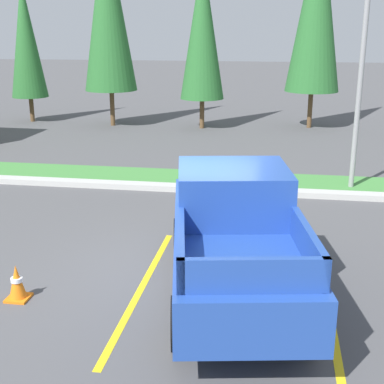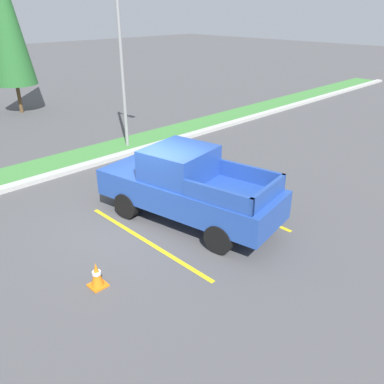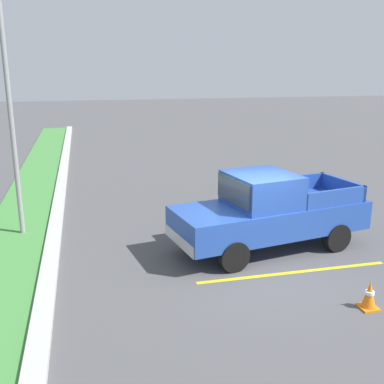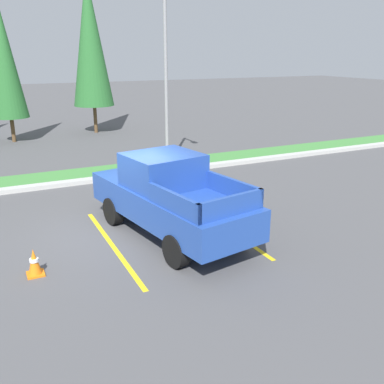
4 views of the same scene
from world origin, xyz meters
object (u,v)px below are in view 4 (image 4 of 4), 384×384
object	(u,v)px
cypress_tree_center	(4,59)
cypress_tree_right_inner	(90,40)
traffic_cone	(34,263)
pickup_truck_main	(169,196)
street_light	(167,70)

from	to	relation	value
cypress_tree_center	cypress_tree_right_inner	size ratio (longest dim) A/B	0.81
cypress_tree_center	traffic_cone	bearing A→B (deg)	-92.98
cypress_tree_center	traffic_cone	size ratio (longest dim) A/B	11.85
pickup_truck_main	traffic_cone	xyz separation A→B (m)	(-3.43, -0.77, -0.75)
pickup_truck_main	cypress_tree_center	distance (m)	15.46
pickup_truck_main	cypress_tree_center	world-z (taller)	cypress_tree_center
pickup_truck_main	traffic_cone	bearing A→B (deg)	-167.36
cypress_tree_center	street_light	bearing A→B (deg)	-58.19
street_light	traffic_cone	size ratio (longest dim) A/B	11.14
pickup_truck_main	traffic_cone	world-z (taller)	pickup_truck_main
street_light	cypress_tree_center	distance (m)	10.06
cypress_tree_center	cypress_tree_right_inner	xyz separation A→B (m)	(4.60, 0.86, 0.97)
pickup_truck_main	street_light	distance (m)	7.47
cypress_tree_center	cypress_tree_right_inner	distance (m)	4.78
pickup_truck_main	traffic_cone	distance (m)	3.59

